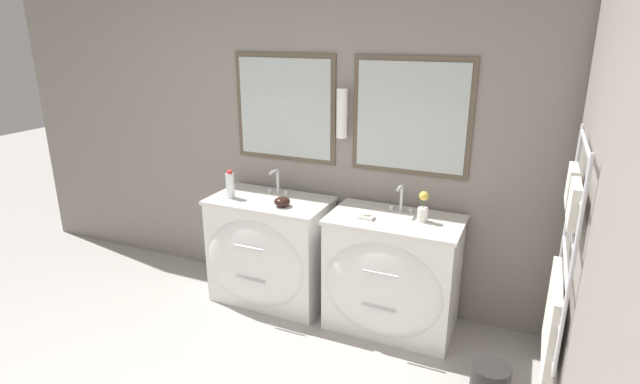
% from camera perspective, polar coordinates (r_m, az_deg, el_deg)
% --- Properties ---
extents(wall_back, '(5.46, 0.16, 2.60)m').
position_cam_1_polar(wall_back, '(3.83, -2.73, 7.27)').
color(wall_back, gray).
rests_on(wall_back, ground_plane).
extents(wall_right, '(0.13, 4.34, 2.60)m').
position_cam_1_polar(wall_right, '(2.26, 28.97, -3.40)').
color(wall_right, gray).
rests_on(wall_right, ground_plane).
extents(vanity_left, '(0.89, 0.58, 0.82)m').
position_cam_1_polar(vanity_left, '(3.85, -5.86, -6.67)').
color(vanity_left, white).
rests_on(vanity_left, ground_plane).
extents(vanity_right, '(0.89, 0.58, 0.82)m').
position_cam_1_polar(vanity_right, '(3.51, 8.13, -9.33)').
color(vanity_right, white).
rests_on(vanity_right, ground_plane).
extents(faucet_left, '(0.17, 0.13, 0.20)m').
position_cam_1_polar(faucet_left, '(3.80, -4.94, 1.15)').
color(faucet_left, silver).
rests_on(faucet_left, vanity_left).
extents(faucet_right, '(0.17, 0.13, 0.20)m').
position_cam_1_polar(faucet_right, '(3.46, 9.22, -0.76)').
color(faucet_right, silver).
rests_on(faucet_right, vanity_right).
extents(toiletry_bottle, '(0.06, 0.06, 0.21)m').
position_cam_1_polar(toiletry_bottle, '(3.77, -10.22, 0.80)').
color(toiletry_bottle, silver).
rests_on(toiletry_bottle, vanity_left).
extents(amenity_bowl, '(0.12, 0.12, 0.07)m').
position_cam_1_polar(amenity_bowl, '(3.56, -4.36, -1.11)').
color(amenity_bowl, black).
rests_on(amenity_bowl, vanity_left).
extents(flower_vase, '(0.07, 0.07, 0.21)m').
position_cam_1_polar(flower_vase, '(3.33, 11.70, -1.82)').
color(flower_vase, silver).
rests_on(flower_vase, vanity_right).
extents(soap_dish, '(0.11, 0.07, 0.04)m').
position_cam_1_polar(soap_dish, '(3.34, 5.27, -2.76)').
color(soap_dish, white).
rests_on(soap_dish, vanity_right).
extents(waste_bin, '(0.23, 0.23, 0.21)m').
position_cam_1_polar(waste_bin, '(3.21, 18.86, -19.73)').
color(waste_bin, '#282626').
rests_on(waste_bin, ground_plane).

